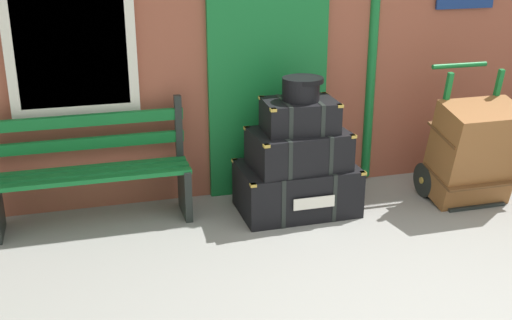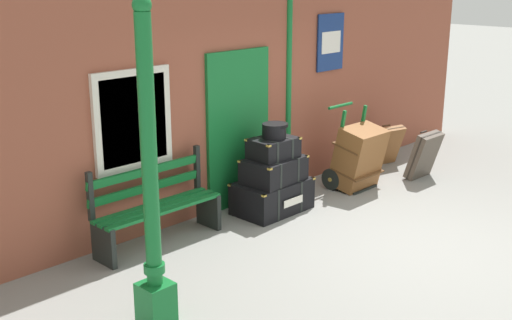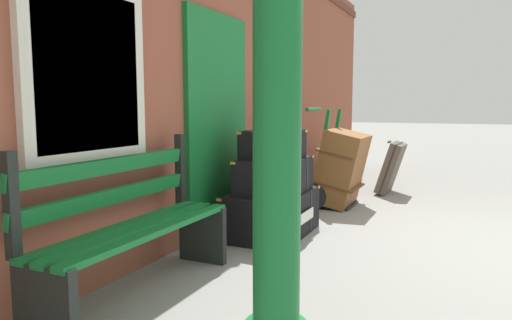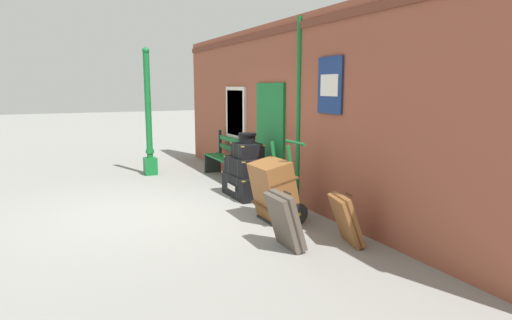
# 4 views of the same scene
# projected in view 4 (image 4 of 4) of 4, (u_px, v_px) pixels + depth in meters

# --- Properties ---
(ground_plane) EXTENTS (60.00, 60.00, 0.00)m
(ground_plane) POSITION_uv_depth(u_px,v_px,m) (149.00, 212.00, 7.15)
(ground_plane) COLOR gray
(brick_facade) EXTENTS (10.40, 0.35, 3.20)m
(brick_facade) POSITION_uv_depth(u_px,v_px,m) (288.00, 111.00, 8.01)
(brick_facade) COLOR brown
(brick_facade) RESTS_ON ground
(lamp_post) EXTENTS (0.28, 0.28, 2.90)m
(lamp_post) POSITION_uv_depth(u_px,v_px,m) (149.00, 128.00, 10.06)
(lamp_post) COLOR #146B2D
(lamp_post) RESTS_ON ground
(platform_bench) EXTENTS (1.60, 0.43, 1.01)m
(platform_bench) POSITION_uv_depth(u_px,v_px,m) (226.00, 158.00, 9.78)
(platform_bench) COLOR #146B2D
(platform_bench) RESTS_ON ground
(steamer_trunk_base) EXTENTS (1.01, 0.68, 0.43)m
(steamer_trunk_base) POSITION_uv_depth(u_px,v_px,m) (248.00, 185.00, 8.19)
(steamer_trunk_base) COLOR black
(steamer_trunk_base) RESTS_ON ground
(steamer_trunk_middle) EXTENTS (0.84, 0.59, 0.33)m
(steamer_trunk_middle) POSITION_uv_depth(u_px,v_px,m) (246.00, 166.00, 8.12)
(steamer_trunk_middle) COLOR black
(steamer_trunk_middle) RESTS_ON steamer_trunk_base
(steamer_trunk_top) EXTENTS (0.63, 0.48, 0.27)m
(steamer_trunk_top) POSITION_uv_depth(u_px,v_px,m) (247.00, 150.00, 8.07)
(steamer_trunk_top) COLOR black
(steamer_trunk_top) RESTS_ON steamer_trunk_middle
(round_hatbox) EXTENTS (0.34, 0.33, 0.19)m
(round_hatbox) POSITION_uv_depth(u_px,v_px,m) (247.00, 137.00, 8.02)
(round_hatbox) COLOR black
(round_hatbox) RESTS_ON steamer_trunk_top
(porters_trolley) EXTENTS (0.71, 0.56, 1.21)m
(porters_trolley) POSITION_uv_depth(u_px,v_px,m) (284.00, 202.00, 6.76)
(porters_trolley) COLOR black
(porters_trolley) RESTS_ON ground
(large_brown_trunk) EXTENTS (0.70, 0.62, 0.95)m
(large_brown_trunk) POSITION_uv_depth(u_px,v_px,m) (274.00, 190.00, 6.65)
(large_brown_trunk) COLOR brown
(large_brown_trunk) RESTS_ON ground
(suitcase_brown) EXTENTS (0.56, 0.37, 0.74)m
(suitcase_brown) POSITION_uv_depth(u_px,v_px,m) (285.00, 221.00, 5.50)
(suitcase_brown) COLOR #51473D
(suitcase_brown) RESTS_ON ground
(suitcase_slate) EXTENTS (0.57, 0.46, 0.68)m
(suitcase_slate) POSITION_uv_depth(u_px,v_px,m) (346.00, 220.00, 5.67)
(suitcase_slate) COLOR brown
(suitcase_slate) RESTS_ON ground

